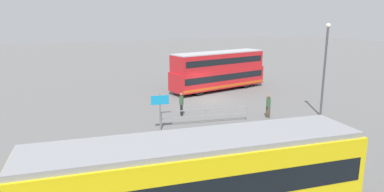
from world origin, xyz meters
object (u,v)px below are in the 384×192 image
at_px(double_decker_bus, 218,71).
at_px(pedestrian_crossing, 268,105).
at_px(pedestrian_near_railing, 181,102).
at_px(info_sign, 160,105).
at_px(tram_yellow, 198,181).
at_px(street_lamp, 325,63).

height_order(double_decker_bus, pedestrian_crossing, double_decker_bus).
bearing_deg(pedestrian_near_railing, double_decker_bus, -132.23).
xyz_separation_m(double_decker_bus, info_sign, (9.41, 10.37, -0.25)).
height_order(tram_yellow, info_sign, tram_yellow).
height_order(double_decker_bus, pedestrian_near_railing, double_decker_bus).
relative_size(tram_yellow, pedestrian_near_railing, 6.89).
height_order(pedestrian_near_railing, street_lamp, street_lamp).
bearing_deg(double_decker_bus, street_lamp, 105.10).
bearing_deg(double_decker_bus, pedestrian_crossing, 84.73).
bearing_deg(pedestrian_crossing, street_lamp, 165.41).
height_order(tram_yellow, pedestrian_crossing, tram_yellow).
bearing_deg(street_lamp, pedestrian_near_railing, -22.01).
distance_m(tram_yellow, pedestrian_near_railing, 14.32).
relative_size(pedestrian_crossing, street_lamp, 0.25).
distance_m(double_decker_bus, info_sign, 14.00).
xyz_separation_m(pedestrian_near_railing, street_lamp, (-10.00, 4.04, 3.05)).
distance_m(pedestrian_near_railing, street_lamp, 11.21).
relative_size(pedestrian_crossing, info_sign, 0.70).
bearing_deg(tram_yellow, pedestrian_crossing, -133.90).
bearing_deg(street_lamp, tram_yellow, 33.73).
bearing_deg(pedestrian_crossing, info_sign, -1.15).
relative_size(double_decker_bus, tram_yellow, 0.89).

